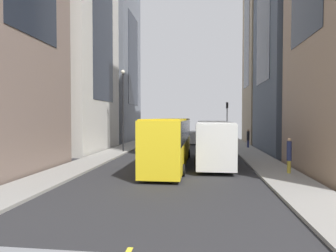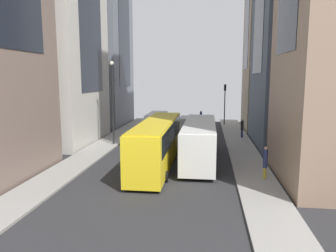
# 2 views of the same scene
# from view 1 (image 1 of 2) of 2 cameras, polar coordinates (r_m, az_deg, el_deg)

# --- Properties ---
(ground_plane) EXTENTS (40.72, 40.72, 0.00)m
(ground_plane) POSITION_cam_1_polar(r_m,az_deg,el_deg) (27.94, 2.61, -5.84)
(ground_plane) COLOR #28282B
(sidewalk_west) EXTENTS (2.79, 44.00, 0.15)m
(sidewalk_west) POSITION_cam_1_polar(r_m,az_deg,el_deg) (28.31, 16.90, -5.66)
(sidewalk_west) COLOR gray
(sidewalk_west) RESTS_ON ground
(sidewalk_east) EXTENTS (2.79, 44.00, 0.15)m
(sidewalk_east) POSITION_cam_1_polar(r_m,az_deg,el_deg) (29.26, -11.19, -5.38)
(sidewalk_east) COLOR gray
(sidewalk_east) RESTS_ON ground
(lane_stripe_0) EXTENTS (0.16, 2.00, 0.01)m
(lane_stripe_0) POSITION_cam_1_polar(r_m,az_deg,el_deg) (48.81, 4.36, -2.59)
(lane_stripe_0) COLOR yellow
(lane_stripe_0) RESTS_ON ground
(lane_stripe_1) EXTENTS (0.16, 2.00, 0.01)m
(lane_stripe_1) POSITION_cam_1_polar(r_m,az_deg,el_deg) (38.36, 3.73, -3.76)
(lane_stripe_1) COLOR yellow
(lane_stripe_1) RESTS_ON ground
(lane_stripe_2) EXTENTS (0.16, 2.00, 0.01)m
(lane_stripe_2) POSITION_cam_1_polar(r_m,az_deg,el_deg) (27.94, 2.61, -5.82)
(lane_stripe_2) COLOR yellow
(lane_stripe_2) RESTS_ON ground
(lane_stripe_3) EXTENTS (0.16, 2.00, 0.01)m
(lane_stripe_3) POSITION_cam_1_polar(r_m,az_deg,el_deg) (17.63, 0.15, -10.30)
(lane_stripe_3) COLOR yellow
(lane_stripe_3) RESTS_ON ground
(building_west_0) EXTENTS (7.89, 8.27, 35.99)m
(building_west_0) POSITION_cam_1_polar(r_m,az_deg,el_deg) (45.70, 20.90, 19.88)
(building_west_0) COLOR tan
(building_west_0) RESTS_ON ground
(building_east_0) EXTENTS (9.01, 10.79, 25.26)m
(building_east_0) POSITION_cam_1_polar(r_m,az_deg,el_deg) (46.43, -12.60, 12.81)
(building_east_0) COLOR slate
(building_east_0) RESTS_ON ground
(building_east_1) EXTENTS (7.21, 11.27, 24.39)m
(building_east_1) POSITION_cam_1_polar(r_m,az_deg,el_deg) (33.88, -18.93, 16.20)
(building_east_1) COLOR beige
(building_east_1) RESTS_ON ground
(city_bus_white) EXTENTS (2.81, 11.27, 3.35)m
(city_bus_white) POSITION_cam_1_polar(r_m,az_deg,el_deg) (23.16, 9.09, -2.43)
(city_bus_white) COLOR silver
(city_bus_white) RESTS_ON ground
(streetcar_yellow) EXTENTS (2.70, 13.15, 3.59)m
(streetcar_yellow) POSITION_cam_1_polar(r_m,az_deg,el_deg) (21.69, 0.53, -2.38)
(streetcar_yellow) COLOR yellow
(streetcar_yellow) RESTS_ON ground
(delivery_van_white) EXTENTS (2.25, 6.00, 2.58)m
(delivery_van_white) POSITION_cam_1_polar(r_m,az_deg,el_deg) (36.44, -0.83, -1.67)
(delivery_van_white) COLOR white
(delivery_van_white) RESTS_ON ground
(car_silver_0) EXTENTS (1.98, 4.05, 1.75)m
(car_silver_0) POSITION_cam_1_polar(r_m,az_deg,el_deg) (39.25, 4.98, -2.15)
(car_silver_0) COLOR #B7BABF
(car_silver_0) RESTS_ON ground
(pedestrian_crossing_near) EXTENTS (0.30, 0.30, 2.24)m
(pedestrian_crossing_near) POSITION_cam_1_polar(r_m,az_deg,el_deg) (19.43, 23.43, -5.29)
(pedestrian_crossing_near) COLOR gold
(pedestrian_crossing_near) RESTS_ON ground
(pedestrian_waiting_curb) EXTENTS (0.32, 0.32, 2.14)m
(pedestrian_waiting_curb) POSITION_cam_1_polar(r_m,az_deg,el_deg) (34.37, 15.99, -2.31)
(pedestrian_waiting_curb) COLOR navy
(pedestrian_waiting_curb) RESTS_ON ground
(pedestrian_walking_far) EXTENTS (0.32, 0.32, 2.22)m
(pedestrian_walking_far) POSITION_cam_1_polar(r_m,az_deg,el_deg) (43.32, 7.50, -1.56)
(pedestrian_walking_far) COLOR gold
(pedestrian_walking_far) RESTS_ON ground
(traffic_light_near_corner) EXTENTS (0.32, 0.44, 5.86)m
(traffic_light_near_corner) POSITION_cam_1_polar(r_m,az_deg,el_deg) (43.91, 11.93, 2.41)
(traffic_light_near_corner) COLOR black
(traffic_light_near_corner) RESTS_ON ground
(streetlamp_near) EXTENTS (0.44, 0.44, 8.48)m
(streetlamp_near) POSITION_cam_1_polar(r_m,az_deg,el_deg) (29.57, -9.13, 4.71)
(streetlamp_near) COLOR black
(streetlamp_near) RESTS_ON ground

